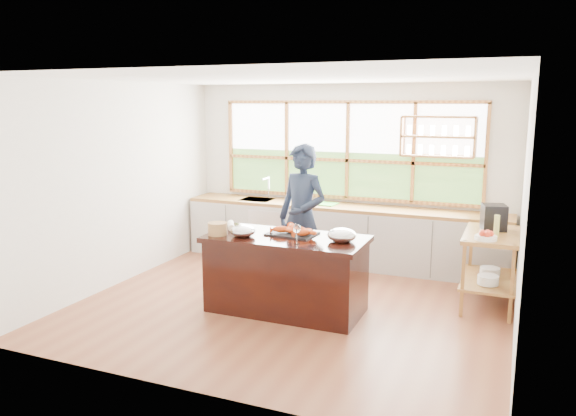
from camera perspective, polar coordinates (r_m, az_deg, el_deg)
The scene contains 18 objects.
ground_plane at distance 6.93m, azimuth 0.46°, elevation -9.81°, with size 5.00×5.00×0.00m, color brown.
room_shell at distance 6.99m, azimuth 2.25°, elevation 5.15°, with size 5.02×4.52×2.71m.
back_counter at distance 8.55m, azimuth 5.24°, elevation -2.66°, with size 4.90×0.63×0.90m.
right_shelf_unit at distance 7.14m, azimuth 19.86°, elevation -4.73°, with size 0.62×1.10×0.90m.
island at distance 6.60m, azimuth -0.19°, elevation -6.69°, with size 1.85×0.90×0.90m.
cook at distance 7.25m, azimuth 1.45°, elevation -1.02°, with size 0.70×0.46×1.91m, color #1B2438.
potted_plant at distance 8.71m, azimuth 1.13°, elevation 1.54°, with size 0.14×0.10×0.27m, color slate.
cutting_board at distance 8.54m, azimuth 3.62°, elevation 0.45°, with size 0.40×0.30×0.01m, color green.
espresso_machine at distance 7.25m, azimuth 20.18°, elevation -0.88°, with size 0.27×0.29×0.31m, color black.
wine_bottle at distance 6.88m, azimuth 20.43°, elevation -1.72°, with size 0.06×0.06×0.25m, color #B7BA57.
fruit_bowl at distance 6.70m, azimuth 19.46°, elevation -2.71°, with size 0.25×0.25×0.11m.
slate_board at distance 6.59m, azimuth 0.42°, elevation -2.62°, with size 0.55×0.40×0.02m, color black.
lobster_pile at distance 6.57m, azimuth 0.59°, elevation -2.23°, with size 0.52×0.44×0.08m.
mixing_bowl_left at distance 6.51m, azimuth -4.60°, elevation -2.34°, with size 0.29×0.29×0.14m, color silver.
mixing_bowl_right at distance 6.28m, azimuth 5.50°, elevation -2.76°, with size 0.33×0.33×0.16m, color silver.
wine_glass at distance 6.13m, azimuth 0.90°, elevation -2.18°, with size 0.08×0.08×0.22m.
wicker_basket at distance 6.61m, azimuth -7.17°, elevation -2.10°, with size 0.23×0.23×0.15m, color #A47844.
parchment_roll at distance 6.90m, azimuth -5.81°, elevation -1.79°, with size 0.08×0.08×0.30m, color white.
Camera 1 is at (2.43, -6.01, 2.44)m, focal length 35.00 mm.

